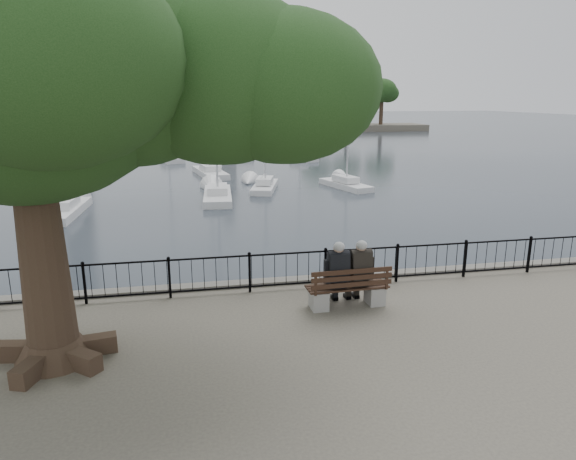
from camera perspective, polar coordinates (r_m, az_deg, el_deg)
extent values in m
cube|color=#5C5851|center=(14.14, -0.39, -7.76)|extent=(200.00, 0.40, 1.20)
plane|color=#20262D|center=(113.03, -10.08, 11.36)|extent=(260.00, 260.00, 0.00)
cube|color=black|center=(13.18, 0.00, -2.61)|extent=(22.00, 0.04, 0.04)
cube|color=black|center=(13.45, 0.00, -5.99)|extent=(22.00, 0.04, 0.04)
cube|color=gray|center=(12.26, 3.43, -7.74)|extent=(0.40, 0.50, 0.45)
cube|color=gray|center=(12.71, 9.62, -7.09)|extent=(0.40, 0.50, 0.45)
cube|color=black|center=(12.37, 6.62, -6.28)|extent=(1.98, 0.61, 0.04)
cube|color=black|center=(12.00, 7.14, -5.30)|extent=(1.96, 0.11, 0.44)
cube|color=black|center=(12.25, 5.43, -5.81)|extent=(0.40, 0.34, 0.26)
cube|color=black|center=(12.00, 5.66, -4.15)|extent=(0.49, 0.28, 0.65)
sphere|color=tan|center=(11.90, 5.65, -1.99)|extent=(0.25, 0.25, 0.25)
ellipsoid|color=#9F9F9F|center=(11.87, 5.69, -1.85)|extent=(0.26, 0.26, 0.22)
cube|color=black|center=(12.66, 4.94, -6.92)|extent=(0.37, 0.49, 0.49)
cube|color=black|center=(12.43, 7.87, -5.58)|extent=(0.40, 0.34, 0.26)
cube|color=black|center=(12.19, 8.14, -3.93)|extent=(0.49, 0.28, 0.65)
sphere|color=tan|center=(12.09, 8.14, -1.81)|extent=(0.25, 0.25, 0.25)
ellipsoid|color=#9F9F9F|center=(12.05, 8.19, -1.67)|extent=(0.26, 0.26, 0.22)
cube|color=black|center=(12.83, 7.31, -6.69)|extent=(0.37, 0.49, 0.49)
cone|color=black|center=(10.97, -24.48, -11.94)|extent=(1.47, 1.47, 0.43)
cone|color=black|center=(10.19, -25.88, 0.21)|extent=(0.95, 0.95, 5.20)
ellipsoid|color=#183913|center=(9.94, -27.46, 13.91)|extent=(5.03, 5.03, 3.92)
ellipsoid|color=#183913|center=(9.99, -17.65, 16.82)|extent=(4.51, 4.51, 3.52)
ellipsoid|color=#183913|center=(9.69, -7.61, 16.41)|extent=(3.99, 3.99, 3.11)
ellipsoid|color=#183913|center=(9.48, -0.37, 15.52)|extent=(3.47, 3.47, 2.71)
ellipsoid|color=#183913|center=(8.33, -25.21, 16.73)|extent=(3.99, 3.99, 3.11)
ellipsoid|color=#183913|center=(10.83, -13.45, 18.70)|extent=(3.82, 3.82, 2.98)
cube|color=#5C5851|center=(73.71, -23.62, 9.26)|extent=(9.71, 9.71, 1.40)
cone|color=gray|center=(73.83, -24.61, 18.59)|extent=(6.22, 6.22, 23.32)
cube|color=#5C5851|center=(60.25, -6.96, 9.43)|extent=(5.85, 5.85, 1.40)
cube|color=gray|center=(60.08, -7.03, 11.76)|extent=(2.14, 2.53, 3.90)
cube|color=#5C5851|center=(60.02, -7.10, 13.76)|extent=(2.53, 2.92, 0.30)
cube|color=gray|center=(60.31, -7.14, 14.56)|extent=(1.27, 2.14, 1.36)
cube|color=gray|center=(59.34, -7.09, 15.22)|extent=(1.46, 0.97, 1.56)
sphere|color=gray|center=(58.98, -7.10, 16.27)|extent=(1.66, 1.66, 1.66)
cube|color=silver|center=(28.78, -23.53, 1.77)|extent=(1.80, 5.56, 0.61)
cube|color=silver|center=(28.69, -23.63, 2.74)|extent=(1.23, 2.29, 0.46)
cylinder|color=silver|center=(27.92, -24.68, 11.42)|extent=(0.12, 0.12, 9.14)
cube|color=silver|center=(30.65, -7.82, 3.57)|extent=(1.91, 5.72, 0.63)
cube|color=silver|center=(30.56, -7.85, 4.49)|extent=(1.29, 2.36, 0.47)
cylinder|color=silver|center=(29.79, -8.21, 15.57)|extent=(0.13, 0.13, 12.14)
cube|color=silver|center=(33.63, -2.59, 4.66)|extent=(2.52, 4.96, 0.53)
cube|color=silver|center=(33.55, -2.60, 5.51)|extent=(1.45, 2.13, 0.40)
cylinder|color=silver|center=(32.90, -2.61, 12.19)|extent=(0.11, 0.11, 8.24)
cube|color=silver|center=(34.53, 6.39, 4.85)|extent=(2.56, 4.96, 0.53)
cube|color=silver|center=(34.45, 6.41, 5.67)|extent=(1.46, 2.14, 0.40)
cylinder|color=silver|center=(33.84, 6.72, 11.61)|extent=(0.11, 0.11, 7.57)
cube|color=silver|center=(42.28, -26.86, 5.15)|extent=(1.92, 4.90, 0.53)
cube|color=silver|center=(42.21, -26.94, 5.82)|extent=(1.21, 2.05, 0.40)
cylinder|color=silver|center=(41.63, -27.89, 13.00)|extent=(0.11, 0.11, 11.05)
cube|color=silver|center=(40.25, -8.64, 6.15)|extent=(2.64, 6.12, 0.66)
cube|color=silver|center=(40.18, -8.66, 6.86)|extent=(1.60, 2.59, 0.49)
cylinder|color=silver|center=(39.51, -8.95, 14.75)|extent=(0.13, 0.13, 11.44)
cube|color=silver|center=(49.80, 1.24, 7.90)|extent=(2.93, 4.97, 0.53)
cube|color=silver|center=(49.75, 1.24, 8.47)|extent=(1.60, 2.18, 0.40)
cylinder|color=silver|center=(49.23, 1.34, 12.88)|extent=(0.11, 0.11, 8.07)
cube|color=silver|center=(50.62, -13.09, 7.64)|extent=(3.10, 6.22, 0.67)
cube|color=silver|center=(50.56, -13.13, 8.20)|extent=(1.79, 2.67, 0.50)
cylinder|color=silver|center=(49.96, -13.54, 14.97)|extent=(0.13, 0.13, 12.33)
cube|color=#514D45|center=(94.10, 5.95, 11.21)|extent=(30.00, 8.00, 1.20)
cylinder|color=black|center=(90.72, 3.28, 12.72)|extent=(0.70, 0.70, 4.00)
ellipsoid|color=#183913|center=(90.68, 3.31, 15.25)|extent=(5.20, 5.20, 4.16)
cylinder|color=black|center=(94.29, 6.59, 12.72)|extent=(0.70, 0.70, 4.00)
ellipsoid|color=#183913|center=(94.25, 6.66, 15.15)|extent=(5.20, 5.20, 4.16)
cylinder|color=black|center=(95.33, 10.30, 12.61)|extent=(0.70, 0.70, 4.00)
ellipsoid|color=#183913|center=(95.30, 10.41, 15.01)|extent=(5.20, 5.20, 4.16)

